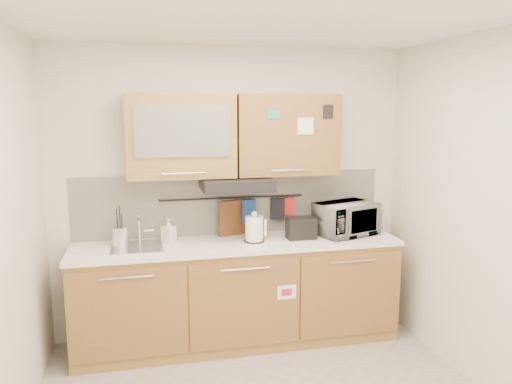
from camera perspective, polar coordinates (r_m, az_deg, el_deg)
name	(u,v)px	position (r m, az deg, el deg)	size (l,w,h in m)	color
ceiling	(275,14)	(3.06, 2.16, 19.63)	(3.20, 3.20, 0.00)	white
wall_back	(231,193)	(4.55, -2.82, -0.06)	(3.20, 3.20, 0.00)	silver
wall_right	(497,220)	(3.84, 25.80, -2.88)	(3.00, 3.00, 0.00)	silver
base_cabinet	(238,298)	(4.50, -2.03, -12.02)	(2.80, 0.64, 0.88)	#AE823E
countertop	(238,244)	(4.34, -2.06, -5.96)	(2.82, 0.62, 0.04)	white
backsplash	(232,204)	(4.56, -2.78, -1.33)	(2.80, 0.02, 0.56)	silver
upper_cabinets	(234,135)	(4.31, -2.53, 6.50)	(1.82, 0.37, 0.70)	#AE823E
range_hood	(236,184)	(4.29, -2.25, 0.96)	(0.60, 0.46, 0.10)	black
sink	(137,247)	(4.28, -13.40, -6.10)	(0.42, 0.40, 0.26)	silver
utensil_rail	(232,198)	(4.51, -2.71, -0.67)	(0.02, 0.02, 1.30)	black
utensil_crock	(121,236)	(4.31, -15.22, -4.92)	(0.14, 0.14, 0.34)	silver
kettle	(254,229)	(4.31, -0.18, -4.31)	(0.19, 0.17, 0.27)	white
toaster	(301,228)	(4.43, 5.17, -4.09)	(0.26, 0.16, 0.19)	black
microwave	(346,219)	(4.61, 10.25, -3.03)	(0.53, 0.36, 0.29)	#999999
soap_bottle	(169,230)	(4.35, -9.95, -4.35)	(0.10, 0.10, 0.21)	#999999
cutting_board	(236,222)	(4.54, -2.32, -3.48)	(0.33, 0.02, 0.41)	brown
oven_mitt	(249,211)	(4.55, -0.81, -2.20)	(0.13, 0.03, 0.21)	#1F4491
dark_pouch	(278,209)	(4.61, 2.50, -1.94)	(0.13, 0.04, 0.20)	black
pot_holder	(287,207)	(4.63, 3.59, -1.67)	(0.13, 0.02, 0.16)	red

